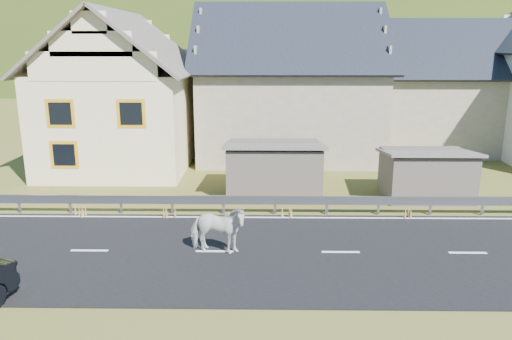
{
  "coord_description": "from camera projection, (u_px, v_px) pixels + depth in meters",
  "views": [
    {
      "loc": [
        -2.46,
        -14.69,
        6.45
      ],
      "look_at": [
        -2.71,
        1.93,
        2.22
      ],
      "focal_mm": 35.0,
      "sensor_mm": 36.0,
      "label": 1
    }
  ],
  "objects": [
    {
      "name": "ground",
      "position": [
        341.0,
        253.0,
        15.79
      ],
      "size": [
        160.0,
        160.0,
        0.0
      ],
      "primitive_type": "plane",
      "color": "#4B4E18",
      "rests_on": "ground"
    },
    {
      "name": "road",
      "position": [
        341.0,
        253.0,
        15.78
      ],
      "size": [
        60.0,
        7.0,
        0.04
      ],
      "primitive_type": "cube",
      "color": "black",
      "rests_on": "ground"
    },
    {
      "name": "lane_markings",
      "position": [
        341.0,
        252.0,
        15.78
      ],
      "size": [
        60.0,
        6.6,
        0.01
      ],
      "primitive_type": "cube",
      "color": "silver",
      "rests_on": "road"
    },
    {
      "name": "guardrail",
      "position": [
        327.0,
        201.0,
        19.22
      ],
      "size": [
        28.1,
        0.09,
        0.75
      ],
      "color": "#93969B",
      "rests_on": "ground"
    },
    {
      "name": "shed_left",
      "position": [
        274.0,
        169.0,
        21.85
      ],
      "size": [
        4.3,
        3.3,
        2.4
      ],
      "primitive_type": "cube",
      "color": "brown",
      "rests_on": "ground"
    },
    {
      "name": "shed_right",
      "position": [
        426.0,
        175.0,
        21.29
      ],
      "size": [
        3.8,
        2.9,
        2.2
      ],
      "primitive_type": "cube",
      "color": "brown",
      "rests_on": "ground"
    },
    {
      "name": "house_cream",
      "position": [
        122.0,
        84.0,
        26.49
      ],
      "size": [
        7.8,
        9.8,
        8.3
      ],
      "color": "#F8E9B0",
      "rests_on": "ground"
    },
    {
      "name": "house_stone_a",
      "position": [
        289.0,
        75.0,
        29.2
      ],
      "size": [
        10.8,
        9.8,
        8.9
      ],
      "color": "tan",
      "rests_on": "ground"
    },
    {
      "name": "house_stone_b",
      "position": [
        447.0,
        80.0,
        31.09
      ],
      "size": [
        9.8,
        8.8,
        8.1
      ],
      "color": "tan",
      "rests_on": "ground"
    },
    {
      "name": "mountain",
      "position": [
        283.0,
        113.0,
        195.08
      ],
      "size": [
        440.0,
        280.0,
        260.0
      ],
      "primitive_type": "ellipsoid",
      "color": "#1D3A0E",
      "rests_on": "ground"
    },
    {
      "name": "conifer_patch",
      "position": [
        49.0,
        45.0,
        121.72
      ],
      "size": [
        76.0,
        50.0,
        28.0
      ],
      "primitive_type": "ellipsoid",
      "color": "black",
      "rests_on": "ground"
    },
    {
      "name": "horse",
      "position": [
        217.0,
        229.0,
        15.53
      ],
      "size": [
        1.17,
        1.98,
        1.57
      ],
      "primitive_type": "imported",
      "rotation": [
        0.0,
        0.0,
        1.39
      ],
      "color": "silver",
      "rests_on": "road"
    }
  ]
}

